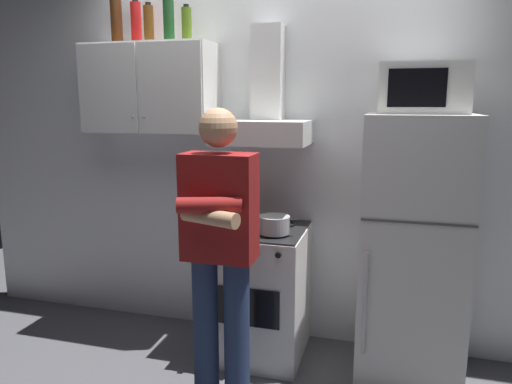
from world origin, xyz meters
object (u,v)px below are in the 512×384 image
object	(u,v)px
person_standing	(220,250)
refrigerator	(413,250)
stove_oven	(259,291)
bottle_rum_dark	(116,21)
bottle_soda_red	(136,23)
microwave	(423,89)
bottle_olive_oil	(187,24)
bottle_beer_brown	(149,24)
cooking_pot	(274,224)
bottle_wine_green	(169,16)
range_hood	(264,113)
upper_cabinet	(151,89)

from	to	relation	value
person_standing	refrigerator	bearing A→B (deg)	31.23
stove_oven	bottle_rum_dark	distance (m)	2.06
stove_oven	refrigerator	bearing A→B (deg)	0.04
stove_oven	bottle_soda_red	xyz separation A→B (m)	(-0.91, 0.16, 1.76)
microwave	bottle_soda_red	distance (m)	1.91
bottle_olive_oil	stove_oven	bearing A→B (deg)	-14.62
bottle_beer_brown	refrigerator	bearing A→B (deg)	-3.02
cooking_pot	bottle_wine_green	bearing A→B (deg)	164.41
range_hood	bottle_soda_red	xyz separation A→B (m)	(-0.91, 0.03, 0.59)
refrigerator	bottle_rum_dark	size ratio (longest dim) A/B	5.05
bottle_wine_green	microwave	bearing A→B (deg)	-2.70
bottle_olive_oil	bottle_soda_red	bearing A→B (deg)	176.72
stove_oven	range_hood	bearing A→B (deg)	90.00
range_hood	microwave	distance (m)	0.97
upper_cabinet	bottle_olive_oil	distance (m)	0.49
person_standing	bottle_wine_green	xyz separation A→B (m)	(-0.58, 0.70, 1.31)
range_hood	bottle_wine_green	bearing A→B (deg)	-177.03
stove_oven	bottle_rum_dark	world-z (taller)	bottle_rum_dark
person_standing	upper_cabinet	bearing A→B (deg)	135.74
cooking_pot	bottle_wine_green	size ratio (longest dim) A/B	0.88
person_standing	cooking_pot	xyz separation A→B (m)	(0.18, 0.49, 0.03)
bottle_olive_oil	upper_cabinet	bearing A→B (deg)	-177.43
microwave	person_standing	xyz separation A→B (m)	(-1.00, -0.62, -0.84)
upper_cabinet	refrigerator	distance (m)	2.00
upper_cabinet	bottle_wine_green	size ratio (longest dim) A/B	2.71
person_standing	bottle_beer_brown	bearing A→B (deg)	136.13
refrigerator	cooking_pot	bearing A→B (deg)	-171.68
stove_oven	refrigerator	distance (m)	1.02
cooking_pot	bottle_olive_oil	bearing A→B (deg)	158.68
microwave	refrigerator	bearing A→B (deg)	-89.10
refrigerator	bottle_soda_red	bearing A→B (deg)	175.12
bottle_rum_dark	range_hood	bearing A→B (deg)	-0.86
stove_oven	range_hood	distance (m)	1.17
range_hood	bottle_rum_dark	distance (m)	1.21
microwave	bottle_beer_brown	bearing A→B (deg)	177.59
range_hood	bottle_rum_dark	xyz separation A→B (m)	(-1.04, 0.02, 0.60)
person_standing	cooking_pot	world-z (taller)	person_standing
stove_oven	microwave	xyz separation A→B (m)	(0.95, 0.02, 1.31)
bottle_wine_green	bottle_rum_dark	bearing A→B (deg)	173.27
stove_oven	person_standing	world-z (taller)	person_standing
person_standing	bottle_soda_red	distance (m)	1.72
range_hood	bottle_wine_green	xyz separation A→B (m)	(-0.63, -0.03, 0.61)
bottle_rum_dark	bottle_wine_green	world-z (taller)	bottle_wine_green
bottle_soda_red	bottle_beer_brown	bearing A→B (deg)	-27.42
person_standing	bottle_rum_dark	xyz separation A→B (m)	(-0.99, 0.75, 1.30)
stove_oven	bottle_beer_brown	xyz separation A→B (m)	(-0.78, 0.09, 1.74)
cooking_pot	bottle_beer_brown	size ratio (longest dim) A/B	1.17
stove_oven	refrigerator	xyz separation A→B (m)	(0.95, 0.00, 0.37)
bottle_rum_dark	bottle_wine_green	size ratio (longest dim) A/B	0.96
bottle_rum_dark	microwave	bearing A→B (deg)	-3.54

